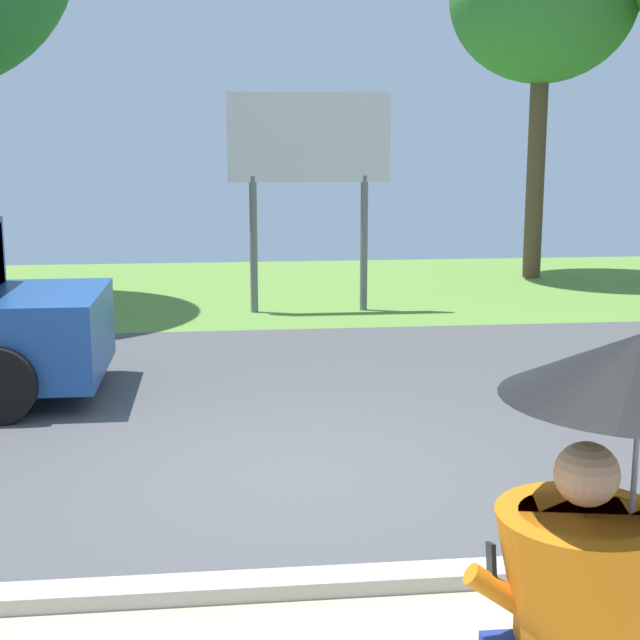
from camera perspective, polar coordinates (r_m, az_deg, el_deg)
ground_plane at (r=10.41m, az=-2.82°, el=-4.23°), size 40.00×22.00×0.20m
monk_pedestrian at (r=3.41m, az=16.54°, el=-17.44°), size 1.04×0.93×2.13m
roadside_billboard at (r=14.63m, az=-0.70°, el=10.44°), size 2.60×0.12×3.50m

